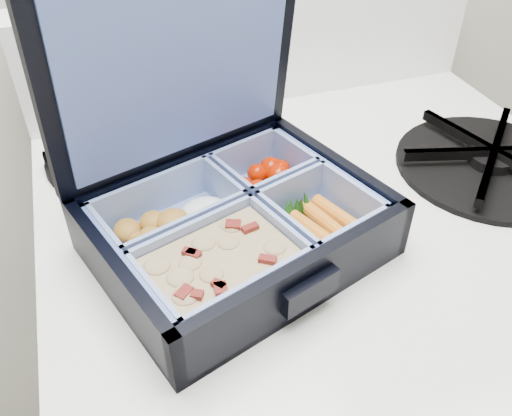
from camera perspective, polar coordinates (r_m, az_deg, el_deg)
name	(u,v)px	position (r m, az deg, el deg)	size (l,w,h in m)	color
bento_box	(237,227)	(0.48, -1.97, -1.98)	(0.24, 0.19, 0.06)	black
burner_grate	(492,157)	(0.64, 23.62, 4.94)	(0.20, 0.20, 0.03)	black
burner_grate_rear	(124,149)	(0.63, -13.70, 6.06)	(0.17, 0.17, 0.02)	black
fork	(255,150)	(0.62, -0.11, 6.16)	(0.02, 0.17, 0.01)	silver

